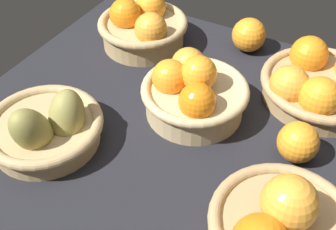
# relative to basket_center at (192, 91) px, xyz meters

# --- Properties ---
(market_tray) EXTENTS (0.84, 0.72, 0.03)m
(market_tray) POSITION_rel_basket_center_xyz_m (0.01, -0.03, -0.06)
(market_tray) COLOR black
(market_tray) RESTS_ON ground
(basket_center) EXTENTS (0.21, 0.21, 0.12)m
(basket_center) POSITION_rel_basket_center_xyz_m (0.00, 0.00, 0.00)
(basket_center) COLOR tan
(basket_center) RESTS_ON market_tray
(basket_far_left) EXTENTS (0.21, 0.21, 0.11)m
(basket_far_left) POSITION_rel_basket_center_xyz_m (-0.21, 0.16, -0.00)
(basket_far_left) COLOR tan
(basket_far_left) RESTS_ON market_tray
(basket_far_right) EXTENTS (0.25, 0.25, 0.10)m
(basket_far_right) POSITION_rel_basket_center_xyz_m (0.21, 0.16, -0.01)
(basket_far_right) COLOR tan
(basket_far_right) RESTS_ON market_tray
(basket_near_left_pears) EXTENTS (0.22, 0.22, 0.13)m
(basket_near_left_pears) POSITION_rel_basket_center_xyz_m (-0.19, -0.20, -0.01)
(basket_near_left_pears) COLOR tan
(basket_near_left_pears) RESTS_ON market_tray
(basket_near_right) EXTENTS (0.22, 0.22, 0.13)m
(basket_near_right) POSITION_rel_basket_center_xyz_m (0.24, -0.21, -0.00)
(basket_near_right) COLOR tan
(basket_near_right) RESTS_ON market_tray
(loose_orange_front_gap) EXTENTS (0.08, 0.08, 0.08)m
(loose_orange_front_gap) POSITION_rel_basket_center_xyz_m (0.02, 0.26, -0.01)
(loose_orange_front_gap) COLOR orange
(loose_orange_front_gap) RESTS_ON market_tray
(loose_orange_back_gap) EXTENTS (0.07, 0.07, 0.07)m
(loose_orange_back_gap) POSITION_rel_basket_center_xyz_m (0.22, -0.02, -0.01)
(loose_orange_back_gap) COLOR orange
(loose_orange_back_gap) RESTS_ON market_tray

